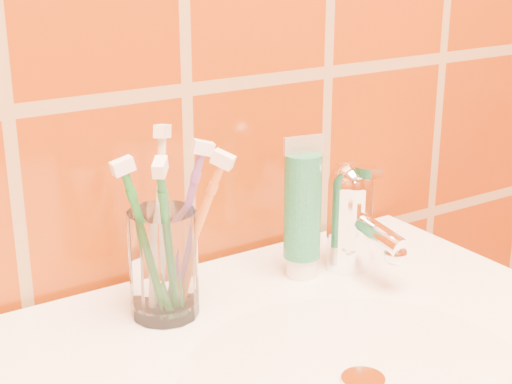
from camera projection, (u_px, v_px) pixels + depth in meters
glass_tumbler at (163, 264)px, 0.73m from camera, size 0.07×0.07×0.10m
toothpaste_tube at (302, 212)px, 0.81m from camera, size 0.04×0.04×0.15m
faucet at (352, 213)px, 0.83m from camera, size 0.05×0.11×0.12m
toothbrush_0 at (168, 242)px, 0.70m from camera, size 0.10×0.11×0.18m
toothbrush_1 at (195, 235)px, 0.72m from camera, size 0.13×0.13×0.18m
toothbrush_2 at (147, 243)px, 0.71m from camera, size 0.07×0.06×0.17m
toothbrush_3 at (160, 221)px, 0.74m from camera, size 0.09×0.09×0.19m
toothbrush_4 at (183, 228)px, 0.74m from camera, size 0.09×0.08×0.18m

